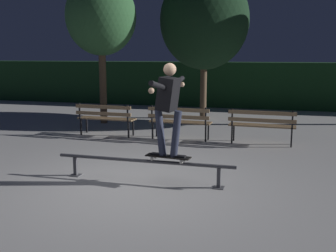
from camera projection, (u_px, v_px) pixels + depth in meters
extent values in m
plane|color=#ADAAA8|center=(140.00, 185.00, 6.80)|extent=(90.00, 90.00, 0.00)
cube|color=#193D1E|center=(224.00, 84.00, 16.80)|extent=(24.00, 1.20, 1.85)
cylinder|color=#47474C|center=(143.00, 161.00, 6.91)|extent=(3.18, 0.06, 0.06)
cube|color=#47474C|center=(75.00, 167.00, 7.28)|extent=(0.06, 0.06, 0.34)
cube|color=#47474C|center=(76.00, 175.00, 7.31)|extent=(0.18, 0.18, 0.01)
cube|color=#47474C|center=(219.00, 178.00, 6.60)|extent=(0.06, 0.06, 0.34)
cube|color=#47474C|center=(219.00, 187.00, 6.63)|extent=(0.18, 0.18, 0.01)
cube|color=black|center=(168.00, 156.00, 6.77)|extent=(0.80, 0.29, 0.02)
cube|color=black|center=(168.00, 156.00, 6.77)|extent=(0.78, 0.28, 0.00)
cube|color=#9E9EA3|center=(183.00, 159.00, 6.68)|extent=(0.07, 0.17, 0.02)
cube|color=#9E9EA3|center=(154.00, 156.00, 6.88)|extent=(0.07, 0.17, 0.02)
cylinder|color=beige|center=(181.00, 162.00, 6.61)|extent=(0.06, 0.04, 0.05)
cylinder|color=beige|center=(184.00, 160.00, 6.76)|extent=(0.06, 0.04, 0.05)
cylinder|color=beige|center=(152.00, 159.00, 6.81)|extent=(0.06, 0.04, 0.05)
cylinder|color=beige|center=(156.00, 157.00, 6.95)|extent=(0.06, 0.04, 0.05)
cube|color=black|center=(178.00, 156.00, 6.70)|extent=(0.27, 0.13, 0.03)
cube|color=black|center=(158.00, 154.00, 6.84)|extent=(0.27, 0.13, 0.03)
cylinder|color=#282D42|center=(176.00, 134.00, 6.65)|extent=(0.22, 0.15, 0.79)
cylinder|color=#282D42|center=(160.00, 133.00, 6.75)|extent=(0.22, 0.15, 0.79)
cube|color=black|center=(168.00, 94.00, 6.59)|extent=(0.37, 0.40, 0.57)
cylinder|color=black|center=(159.00, 86.00, 6.21)|extent=(0.16, 0.61, 0.21)
cylinder|color=black|center=(176.00, 83.00, 6.90)|extent=(0.16, 0.61, 0.21)
sphere|color=tan|center=(151.00, 91.00, 5.96)|extent=(0.09, 0.09, 0.09)
sphere|color=tan|center=(182.00, 84.00, 7.17)|extent=(0.09, 0.09, 0.09)
sphere|color=tan|center=(170.00, 69.00, 6.50)|extent=(0.21, 0.21, 0.21)
cube|color=black|center=(133.00, 128.00, 10.84)|extent=(0.04, 0.04, 0.44)
cube|color=black|center=(129.00, 130.00, 10.54)|extent=(0.04, 0.04, 0.44)
cube|color=black|center=(128.00, 113.00, 10.42)|extent=(0.04, 0.04, 0.44)
cube|color=black|center=(87.00, 125.00, 11.26)|extent=(0.04, 0.04, 0.44)
cube|color=black|center=(81.00, 127.00, 10.96)|extent=(0.04, 0.04, 0.44)
cube|color=black|center=(80.00, 111.00, 10.84)|extent=(0.04, 0.04, 0.44)
cube|color=#937551|center=(109.00, 118.00, 10.99)|extent=(1.60, 0.16, 0.04)
cube|color=#937551|center=(107.00, 119.00, 10.85)|extent=(1.60, 0.16, 0.04)
cube|color=#937551|center=(104.00, 119.00, 10.72)|extent=(1.60, 0.16, 0.04)
cube|color=#937551|center=(103.00, 114.00, 10.63)|extent=(1.60, 0.10, 0.09)
cube|color=#937551|center=(103.00, 107.00, 10.60)|extent=(1.60, 0.10, 0.09)
cube|color=black|center=(208.00, 131.00, 10.30)|extent=(0.04, 0.04, 0.44)
cube|color=black|center=(206.00, 134.00, 10.00)|extent=(0.04, 0.04, 0.44)
cube|color=black|center=(206.00, 117.00, 9.89)|extent=(0.04, 0.04, 0.44)
cube|color=black|center=(157.00, 128.00, 10.72)|extent=(0.04, 0.04, 0.44)
cube|color=black|center=(153.00, 130.00, 10.42)|extent=(0.04, 0.04, 0.44)
cube|color=black|center=(152.00, 114.00, 10.31)|extent=(0.04, 0.04, 0.44)
cube|color=#937551|center=(182.00, 121.00, 10.45)|extent=(1.60, 0.16, 0.04)
cube|color=#937551|center=(180.00, 122.00, 10.32)|extent=(1.60, 0.16, 0.04)
cube|color=#937551|center=(179.00, 123.00, 10.19)|extent=(1.60, 0.16, 0.04)
cube|color=#937551|center=(178.00, 117.00, 10.10)|extent=(1.60, 0.10, 0.09)
cube|color=#937551|center=(178.00, 110.00, 10.06)|extent=(1.60, 0.10, 0.09)
cube|color=black|center=(292.00, 136.00, 9.77)|extent=(0.04, 0.04, 0.44)
cube|color=black|center=(291.00, 138.00, 9.47)|extent=(0.04, 0.04, 0.44)
cube|color=black|center=(292.00, 120.00, 9.36)|extent=(0.04, 0.04, 0.44)
cube|color=black|center=(234.00, 132.00, 10.19)|extent=(0.04, 0.04, 0.44)
cube|color=black|center=(232.00, 135.00, 9.89)|extent=(0.04, 0.04, 0.44)
cube|color=black|center=(232.00, 117.00, 9.78)|extent=(0.04, 0.04, 0.44)
cube|color=#937551|center=(262.00, 125.00, 9.92)|extent=(1.60, 0.16, 0.04)
cube|color=#937551|center=(262.00, 126.00, 9.79)|extent=(1.60, 0.16, 0.04)
cube|color=#937551|center=(262.00, 127.00, 9.66)|extent=(1.60, 0.16, 0.04)
cube|color=#937551|center=(262.00, 120.00, 9.56)|extent=(1.60, 0.10, 0.09)
cube|color=#937551|center=(262.00, 113.00, 9.53)|extent=(1.60, 0.10, 0.09)
cylinder|color=brown|center=(103.00, 85.00, 12.67)|extent=(0.22, 0.22, 2.40)
ellipsoid|color=#2D5B33|center=(101.00, 16.00, 12.29)|extent=(2.16, 2.16, 2.38)
cylinder|color=brown|center=(203.00, 89.00, 13.69)|extent=(0.22, 0.22, 2.02)
ellipsoid|color=black|center=(204.00, 20.00, 13.29)|extent=(2.95, 2.95, 3.25)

